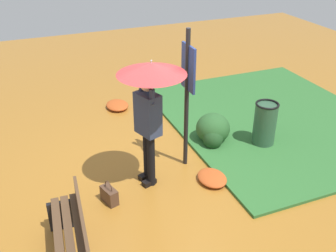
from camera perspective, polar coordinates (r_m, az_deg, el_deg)
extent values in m
plane|color=#9E6623|center=(6.41, -1.33, -7.49)|extent=(18.00, 18.00, 0.00)
cube|color=#2D662D|center=(8.40, 14.77, 1.02)|extent=(4.80, 4.00, 0.05)
cylinder|color=black|center=(6.20, -3.00, -4.15)|extent=(0.12, 0.12, 0.86)
cylinder|color=black|center=(6.05, -2.43, -5.00)|extent=(0.12, 0.12, 0.86)
cube|color=black|center=(6.40, -3.26, -7.16)|extent=(0.17, 0.24, 0.08)
cube|color=black|center=(6.27, -2.71, -8.05)|extent=(0.17, 0.24, 0.08)
cube|color=#2D3851|center=(5.75, -2.89, 1.71)|extent=(0.44, 0.35, 0.64)
sphere|color=beige|center=(5.56, -3.01, 5.95)|extent=(0.20, 0.20, 0.20)
ellipsoid|color=black|center=(5.55, -3.02, 6.23)|extent=(0.20, 0.20, 0.15)
cylinder|color=#2D3851|center=(5.84, -3.88, 4.39)|extent=(0.18, 0.13, 0.18)
cylinder|color=#2D3851|center=(5.76, -3.88, 5.04)|extent=(0.24, 0.11, 0.33)
cube|color=black|center=(5.64, -3.50, 6.05)|extent=(0.07, 0.04, 0.14)
cylinder|color=#2D3851|center=(5.51, -2.34, 3.24)|extent=(0.11, 0.10, 0.09)
cylinder|color=#2D3851|center=(5.49, -2.31, 4.17)|extent=(0.10, 0.09, 0.23)
cylinder|color=#A5A5AD|center=(5.37, -2.35, 7.27)|extent=(0.02, 0.02, 0.41)
cone|color=#B22D2D|center=(5.34, -2.37, 8.22)|extent=(0.96, 0.96, 0.16)
sphere|color=#A5A5AD|center=(5.30, -2.40, 9.34)|extent=(0.02, 0.02, 0.02)
cylinder|color=black|center=(6.21, 2.68, 3.53)|extent=(0.07, 0.07, 2.30)
cube|color=navy|center=(6.00, 2.93, 8.31)|extent=(0.44, 0.04, 0.70)
cube|color=silver|center=(6.01, 3.10, 8.34)|extent=(0.38, 0.01, 0.64)
cube|color=#4C3323|center=(5.93, -8.41, -9.80)|extent=(0.33, 0.22, 0.24)
torus|color=#4C3323|center=(5.84, -8.52, -8.57)|extent=(0.18, 0.07, 0.18)
cube|color=black|center=(5.57, -14.87, -12.21)|extent=(0.09, 0.36, 0.44)
cube|color=#513823|center=(4.93, -15.45, -14.96)|extent=(1.40, 0.21, 0.04)
cube|color=#513823|center=(4.93, -14.03, -14.69)|extent=(1.40, 0.21, 0.04)
cube|color=#513823|center=(4.94, -12.63, -14.41)|extent=(1.40, 0.21, 0.04)
cube|color=#513823|center=(4.88, -12.16, -13.42)|extent=(1.40, 0.15, 0.10)
cube|color=#513823|center=(4.79, -12.34, -12.17)|extent=(1.40, 0.15, 0.10)
cylinder|color=#2D5138|center=(7.29, 13.68, 0.11)|extent=(0.40, 0.40, 0.80)
torus|color=black|center=(7.11, 14.05, 3.05)|extent=(0.42, 0.42, 0.04)
ellipsoid|color=#285628|center=(7.28, 6.45, -0.33)|extent=(0.62, 0.62, 0.55)
ellipsoid|color=#1E421E|center=(7.15, 6.44, -1.78)|extent=(0.37, 0.37, 0.37)
ellipsoid|color=#B74C1E|center=(8.67, -7.27, 2.98)|extent=(0.58, 0.47, 0.13)
ellipsoid|color=#B74C1E|center=(6.36, 6.33, -7.39)|extent=(0.55, 0.44, 0.12)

